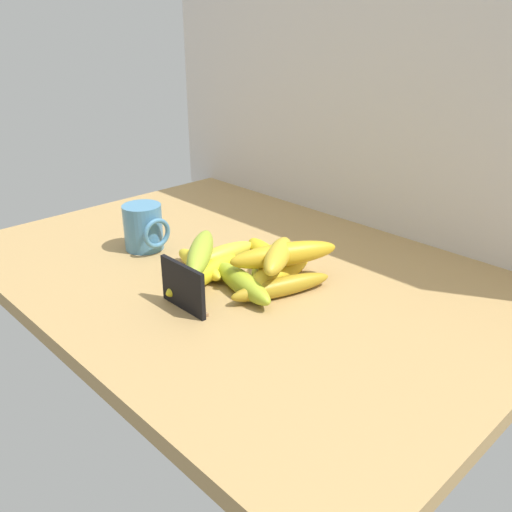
# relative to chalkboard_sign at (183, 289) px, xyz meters

# --- Properties ---
(counter_top) EXTENTS (1.10, 0.76, 0.03)m
(counter_top) POSITION_rel_chalkboard_sign_xyz_m (-0.05, 0.17, -0.05)
(counter_top) COLOR #A8844F
(counter_top) RESTS_ON ground
(back_wall) EXTENTS (1.30, 0.02, 0.70)m
(back_wall) POSITION_rel_chalkboard_sign_xyz_m (-0.05, 0.56, 0.28)
(back_wall) COLOR beige
(back_wall) RESTS_ON ground
(chalkboard_sign) EXTENTS (0.11, 0.02, 0.08)m
(chalkboard_sign) POSITION_rel_chalkboard_sign_xyz_m (0.00, 0.00, 0.00)
(chalkboard_sign) COLOR black
(chalkboard_sign) RESTS_ON counter_top
(coffee_mug) EXTENTS (0.10, 0.08, 0.10)m
(coffee_mug) POSITION_rel_chalkboard_sign_xyz_m (-0.27, 0.10, 0.01)
(coffee_mug) COLOR teal
(coffee_mug) RESTS_ON counter_top
(banana_0) EXTENTS (0.18, 0.10, 0.04)m
(banana_0) POSITION_rel_chalkboard_sign_xyz_m (-0.03, 0.23, -0.02)
(banana_0) COLOR yellow
(banana_0) RESTS_ON counter_top
(banana_1) EXTENTS (0.05, 0.16, 0.04)m
(banana_1) POSITION_rel_chalkboard_sign_xyz_m (-0.09, 0.17, -0.02)
(banana_1) COLOR gold
(banana_1) RESTS_ON counter_top
(banana_2) EXTENTS (0.16, 0.06, 0.03)m
(banana_2) POSITION_rel_chalkboard_sign_xyz_m (-0.09, 0.11, -0.02)
(banana_2) COLOR gold
(banana_2) RESTS_ON counter_top
(banana_3) EXTENTS (0.13, 0.16, 0.04)m
(banana_3) POSITION_rel_chalkboard_sign_xyz_m (-0.00, 0.20, -0.02)
(banana_3) COLOR gold
(banana_3) RESTS_ON counter_top
(banana_4) EXTENTS (0.09, 0.20, 0.03)m
(banana_4) POSITION_rel_chalkboard_sign_xyz_m (0.08, 0.15, -0.02)
(banana_4) COLOR #A8871F
(banana_4) RESTS_ON counter_top
(banana_5) EXTENTS (0.11, 0.17, 0.04)m
(banana_5) POSITION_rel_chalkboard_sign_xyz_m (0.04, 0.16, -0.02)
(banana_5) COLOR gold
(banana_5) RESTS_ON counter_top
(banana_6) EXTENTS (0.05, 0.15, 0.04)m
(banana_6) POSITION_rel_chalkboard_sign_xyz_m (0.04, 0.20, -0.02)
(banana_6) COLOR yellow
(banana_6) RESTS_ON counter_top
(banana_7) EXTENTS (0.07, 0.20, 0.04)m
(banana_7) POSITION_rel_chalkboard_sign_xyz_m (-0.05, 0.08, -0.02)
(banana_7) COLOR yellow
(banana_7) RESTS_ON counter_top
(banana_8) EXTENTS (0.18, 0.08, 0.04)m
(banana_8) POSITION_rel_chalkboard_sign_xyz_m (0.03, 0.11, -0.02)
(banana_8) COLOR #9DB229
(banana_8) RESTS_ON counter_top
(banana_9) EXTENTS (0.13, 0.21, 0.04)m
(banana_9) POSITION_rel_chalkboard_sign_xyz_m (0.05, 0.19, 0.02)
(banana_9) COLOR gold
(banana_9) RESTS_ON banana_6
(banana_10) EXTENTS (0.11, 0.15, 0.04)m
(banana_10) POSITION_rel_chalkboard_sign_xyz_m (0.05, 0.17, 0.02)
(banana_10) COLOR gold
(banana_10) RESTS_ON banana_5
(banana_11) EXTENTS (0.17, 0.17, 0.04)m
(banana_11) POSITION_rel_chalkboard_sign_xyz_m (-0.06, 0.09, 0.02)
(banana_11) COLOR #95AF2F
(banana_11) RESTS_ON banana_7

